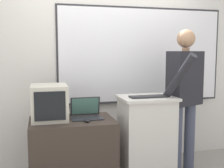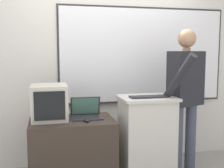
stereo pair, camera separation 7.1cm
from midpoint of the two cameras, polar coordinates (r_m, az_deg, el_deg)
The scene contains 8 objects.
back_wall at distance 3.81m, azimuth -0.73°, elevation 3.91°, with size 6.40×0.17×2.62m.
lectern_podium at distance 3.34m, azimuth 7.63°, elevation -10.87°, with size 0.62×0.51×0.98m.
side_desk at distance 3.22m, azimuth -7.40°, elevation -13.74°, with size 0.91×0.62×0.76m.
person_presenter at distance 3.47m, azimuth 15.31°, elevation -1.45°, with size 0.61×0.68×1.75m.
laptop at distance 3.18m, azimuth -4.65°, elevation -5.57°, with size 0.34×0.27×0.23m.
wireless_keyboard at distance 3.17m, azimuth 7.93°, elevation -2.58°, with size 0.41×0.14×0.02m.
computer_mouse_by_laptop at distance 2.98m, azimuth -4.44°, elevation -7.36°, with size 0.06×0.10×0.03m.
crt_monitor at distance 3.12m, azimuth -11.96°, elevation -3.63°, with size 0.38×0.45×0.38m.
Camera 2 is at (-0.74, -2.60, 1.48)m, focal length 45.00 mm.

